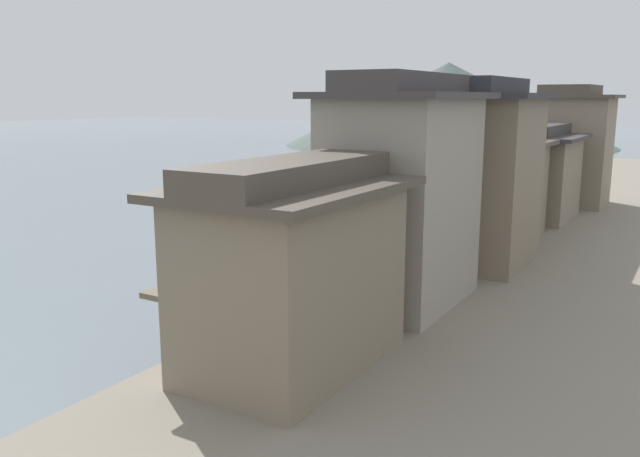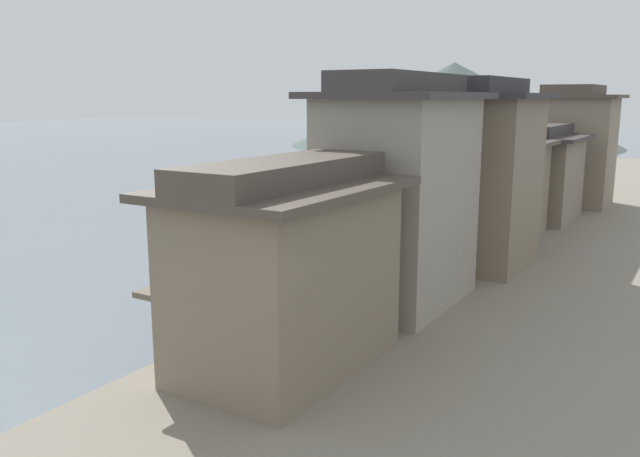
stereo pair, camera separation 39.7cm
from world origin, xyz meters
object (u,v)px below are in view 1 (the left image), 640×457
(house_waterfront_far, at_px, (535,173))
(boat_moored_second, at_px, (369,233))
(boat_moored_far, at_px, (489,197))
(house_waterfront_nearest, at_px, (293,267))
(house_waterfront_tall, at_px, (474,174))
(boat_midriver_drifting, at_px, (481,187))
(house_waterfront_narrow, at_px, (499,185))
(boat_moored_third, at_px, (307,247))
(house_waterfront_end, at_px, (567,146))
(house_waterfront_second, at_px, (401,192))
(boat_moored_nearest, at_px, (234,224))

(house_waterfront_far, bearing_deg, boat_moored_second, -137.12)
(boat_moored_far, distance_m, house_waterfront_far, 13.02)
(house_waterfront_nearest, height_order, house_waterfront_tall, house_waterfront_tall)
(boat_midriver_drifting, bearing_deg, house_waterfront_narrow, -70.91)
(house_waterfront_narrow, distance_m, house_waterfront_far, 7.33)
(boat_moored_third, bearing_deg, house_waterfront_end, 64.69)
(boat_midriver_drifting, relative_size, house_waterfront_second, 0.62)
(house_waterfront_tall, height_order, house_waterfront_end, same)
(boat_moored_second, relative_size, house_waterfront_far, 0.50)
(house_waterfront_far, distance_m, house_waterfront_end, 7.37)
(boat_midriver_drifting, distance_m, house_waterfront_nearest, 46.73)
(boat_moored_far, relative_size, boat_midriver_drifting, 0.87)
(boat_moored_second, height_order, boat_moored_third, boat_moored_third)
(boat_moored_second, height_order, boat_moored_far, boat_moored_far)
(boat_moored_far, relative_size, house_waterfront_narrow, 0.67)
(boat_moored_third, xyz_separation_m, boat_moored_far, (3.12, 24.45, -0.12))
(house_waterfront_far, bearing_deg, boat_moored_far, 119.36)
(house_waterfront_far, bearing_deg, house_waterfront_end, 85.57)
(boat_moored_nearest, height_order, boat_moored_second, boat_moored_nearest)
(boat_moored_second, xyz_separation_m, house_waterfront_nearest, (7.99, -20.92, 3.56))
(house_waterfront_far, xyz_separation_m, house_waterfront_end, (0.56, 7.23, 1.31))
(boat_moored_third, height_order, house_waterfront_narrow, house_waterfront_narrow)
(boat_moored_second, height_order, boat_midriver_drifting, boat_midriver_drifting)
(house_waterfront_second, xyz_separation_m, house_waterfront_tall, (0.45, 7.37, 0.00))
(boat_moored_nearest, xyz_separation_m, boat_moored_third, (7.87, -3.37, -0.00))
(boat_midriver_drifting, height_order, house_waterfront_second, house_waterfront_second)
(boat_moored_nearest, xyz_separation_m, boat_midriver_drifting, (8.32, 27.37, -0.12))
(boat_moored_nearest, bearing_deg, house_waterfront_tall, -11.82)
(boat_moored_nearest, bearing_deg, house_waterfront_far, 30.70)
(house_waterfront_second, relative_size, house_waterfront_narrow, 1.23)
(boat_moored_third, xyz_separation_m, house_waterfront_tall, (9.52, -0.27, 4.75))
(boat_moored_third, height_order, boat_moored_far, boat_moored_third)
(boat_moored_nearest, xyz_separation_m, house_waterfront_end, (17.69, 17.40, 4.75))
(boat_moored_far, bearing_deg, boat_moored_nearest, -117.52)
(house_waterfront_nearest, height_order, house_waterfront_far, same)
(boat_moored_far, bearing_deg, house_waterfront_tall, -75.49)
(boat_midriver_drifting, distance_m, house_waterfront_tall, 32.67)
(boat_moored_far, distance_m, boat_midriver_drifting, 6.83)
(house_waterfront_tall, bearing_deg, boat_moored_second, 144.39)
(house_waterfront_nearest, distance_m, house_waterfront_second, 7.54)
(boat_moored_nearest, distance_m, house_waterfront_second, 20.75)
(boat_moored_second, distance_m, boat_moored_third, 5.93)
(boat_moored_far, bearing_deg, house_waterfront_narrow, -72.32)
(boat_moored_far, bearing_deg, house_waterfront_end, -28.82)
(house_waterfront_tall, xyz_separation_m, house_waterfront_narrow, (-0.58, 6.48, -1.30))
(boat_moored_third, bearing_deg, boat_moored_far, 82.73)
(house_waterfront_nearest, bearing_deg, house_waterfront_tall, 87.87)
(house_waterfront_nearest, bearing_deg, boat_moored_far, 98.42)
(house_waterfront_end, bearing_deg, boat_moored_nearest, -135.47)
(boat_moored_second, height_order, house_waterfront_tall, house_waterfront_tall)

